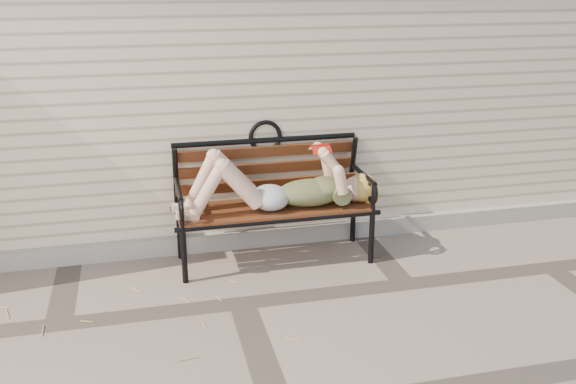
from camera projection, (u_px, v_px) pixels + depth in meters
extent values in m
plane|color=gray|center=(242.00, 303.00, 4.58)|extent=(80.00, 80.00, 0.00)
cube|color=beige|center=(192.00, 44.00, 6.84)|extent=(8.00, 4.00, 3.00)
cube|color=#9F998F|center=(223.00, 241.00, 5.45)|extent=(8.00, 0.10, 0.15)
cylinder|color=black|center=(184.00, 255.00, 4.81)|extent=(0.04, 0.04, 0.45)
cylinder|color=black|center=(179.00, 232.00, 5.23)|extent=(0.04, 0.04, 0.45)
cylinder|color=black|center=(372.00, 237.00, 5.14)|extent=(0.04, 0.04, 0.45)
cylinder|color=black|center=(353.00, 217.00, 5.55)|extent=(0.04, 0.04, 0.45)
cube|color=brown|center=(275.00, 208.00, 5.11)|extent=(1.53, 0.49, 0.03)
cylinder|color=black|center=(281.00, 221.00, 4.90)|extent=(1.61, 0.04, 0.04)
cylinder|color=black|center=(269.00, 201.00, 5.32)|extent=(1.61, 0.04, 0.04)
torus|color=black|center=(265.00, 137.00, 5.25)|extent=(0.28, 0.04, 0.28)
ellipsoid|color=#09313F|center=(310.00, 193.00, 5.10)|extent=(0.54, 0.31, 0.21)
ellipsoid|color=#09313F|center=(324.00, 187.00, 5.12)|extent=(0.26, 0.30, 0.16)
ellipsoid|color=#BCBCC2|center=(270.00, 197.00, 5.03)|extent=(0.30, 0.34, 0.19)
sphere|color=beige|center=(357.00, 189.00, 5.19)|extent=(0.22, 0.22, 0.22)
ellipsoid|color=gold|center=(363.00, 188.00, 5.20)|extent=(0.25, 0.26, 0.23)
cube|color=#A61A13|center=(320.00, 145.00, 4.99)|extent=(0.14, 0.02, 0.02)
cube|color=white|center=(322.00, 150.00, 4.96)|extent=(0.14, 0.09, 0.05)
cube|color=white|center=(319.00, 147.00, 5.04)|extent=(0.14, 0.09, 0.05)
cube|color=#A61A13|center=(322.00, 150.00, 4.96)|extent=(0.15, 0.09, 0.05)
cube|color=#A61A13|center=(319.00, 147.00, 5.04)|extent=(0.15, 0.09, 0.05)
cylinder|color=tan|center=(73.00, 324.00, 4.29)|extent=(0.08, 0.14, 0.01)
cylinder|color=tan|center=(281.00, 353.00, 3.97)|extent=(0.08, 0.03, 0.01)
cylinder|color=tan|center=(73.00, 382.00, 3.70)|extent=(0.08, 0.07, 0.01)
cylinder|color=tan|center=(168.00, 329.00, 4.24)|extent=(0.13, 0.08, 0.01)
cylinder|color=tan|center=(191.00, 296.00, 4.67)|extent=(0.07, 0.06, 0.01)
cylinder|color=tan|center=(136.00, 339.00, 4.12)|extent=(0.12, 0.02, 0.01)
cylinder|color=tan|center=(170.00, 355.00, 3.96)|extent=(0.12, 0.02, 0.01)
cylinder|color=tan|center=(188.00, 371.00, 3.80)|extent=(0.11, 0.08, 0.01)
cylinder|color=tan|center=(217.00, 315.00, 4.41)|extent=(0.02, 0.08, 0.01)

